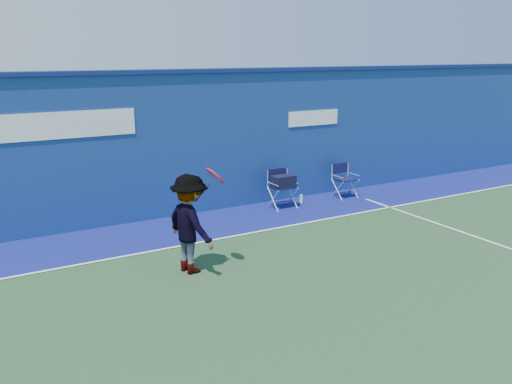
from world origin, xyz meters
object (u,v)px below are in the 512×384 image
tennis_player (190,224)px  directors_chair_right (345,187)px  water_bottle (301,199)px  directors_chair_left (282,192)px

tennis_player → directors_chair_right: bearing=25.4°
directors_chair_right → water_bottle: (-1.26, 0.01, -0.14)m
directors_chair_right → tennis_player: tennis_player is taller
tennis_player → directors_chair_left: bearing=36.2°
directors_chair_right → water_bottle: 1.27m
directors_chair_left → directors_chair_right: bearing=0.7°
water_bottle → tennis_player: (-3.77, -2.40, 0.69)m
directors_chair_left → directors_chair_right: size_ratio=1.08×
directors_chair_right → water_bottle: bearing=179.7°
directors_chair_right → water_bottle: size_ratio=3.65×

